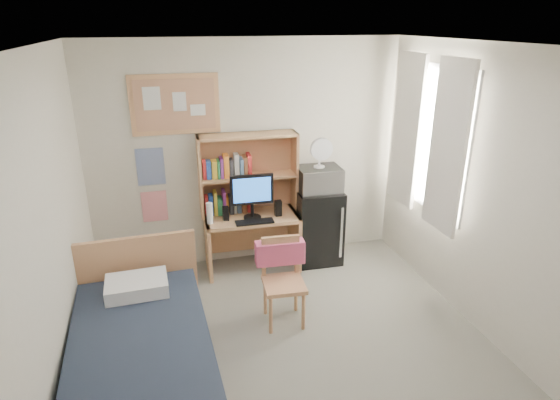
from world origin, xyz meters
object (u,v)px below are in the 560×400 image
object	(u,v)px
microwave	(319,179)
speaker_left	(226,214)
desk_chair	(284,284)
monitor	(252,197)
speaker_right	(278,208)
bulletin_board	(175,105)
bed	(144,378)
desk	(252,242)
desk_fan	(320,154)
mini_fridge	(317,225)

from	to	relation	value
microwave	speaker_left	bearing A→B (deg)	-175.89
desk_chair	microwave	world-z (taller)	microwave
monitor	speaker_right	distance (m)	0.34
speaker_right	microwave	xyz separation A→B (m)	(0.50, 0.06, 0.29)
bulletin_board	monitor	world-z (taller)	bulletin_board
bed	microwave	size ratio (longest dim) A/B	4.33
microwave	desk	bearing A→B (deg)	-178.71
speaker_left	desk_fan	xyz separation A→B (m)	(1.10, 0.05, 0.60)
bulletin_board	mini_fridge	world-z (taller)	bulletin_board
speaker_right	microwave	size ratio (longest dim) A/B	0.37
bulletin_board	desk	xyz separation A→B (m)	(0.74, -0.28, -1.59)
bed	speaker_left	bearing A→B (deg)	62.02
bulletin_board	desk	world-z (taller)	bulletin_board
monitor	speaker_right	xyz separation A→B (m)	(0.30, -0.01, -0.17)
desk_chair	speaker_left	world-z (taller)	desk_chair
desk	speaker_right	distance (m)	0.52
bed	monitor	world-z (taller)	monitor
mini_fridge	speaker_right	xyz separation A→B (m)	(-0.50, -0.08, 0.30)
bulletin_board	microwave	xyz separation A→B (m)	(1.54, -0.29, -0.88)
bulletin_board	desk	distance (m)	1.78
mini_fridge	microwave	distance (m)	0.59
desk	monitor	distance (m)	0.59
bed	speaker_right	world-z (taller)	speaker_right
bulletin_board	bed	distance (m)	2.79
monitor	desk_fan	bearing A→B (deg)	5.39
speaker_left	speaker_right	distance (m)	0.60
desk	desk_chair	distance (m)	1.14
desk	desk_fan	bearing A→B (deg)	1.11
desk	speaker_left	distance (m)	0.52
speaker_right	desk_chair	bearing A→B (deg)	-100.23
monitor	speaker_left	size ratio (longest dim) A/B	3.16
bed	speaker_right	size ratio (longest dim) A/B	11.63
monitor	speaker_left	bearing A→B (deg)	180.00
desk_chair	mini_fridge	distance (m)	1.35
monitor	microwave	distance (m)	0.81
bed	desk_fan	size ratio (longest dim) A/B	6.66
bulletin_board	desk_fan	size ratio (longest dim) A/B	2.97
speaker_left	desk	bearing A→B (deg)	11.31
bulletin_board	desk_fan	world-z (taller)	bulletin_board
mini_fridge	bed	xyz separation A→B (m)	(-2.02, -1.95, -0.16)
desk_chair	desk	bearing A→B (deg)	97.76
microwave	desk_fan	bearing A→B (deg)	0.00
bed	monitor	bearing A→B (deg)	54.99
monitor	speaker_right	size ratio (longest dim) A/B	2.84
speaker_right	microwave	distance (m)	0.58
mini_fridge	microwave	xyz separation A→B (m)	(-0.00, -0.02, 0.59)
bed	speaker_left	size ratio (longest dim) A/B	12.93
bulletin_board	desk_chair	xyz separation A→B (m)	(0.82, -1.41, -1.50)
speaker_right	microwave	world-z (taller)	microwave
monitor	microwave	world-z (taller)	microwave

